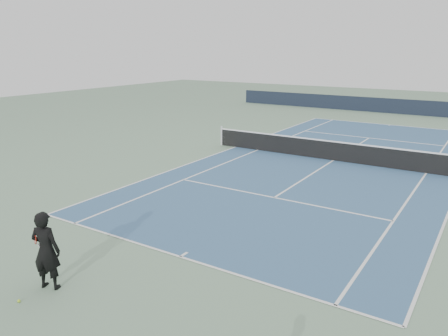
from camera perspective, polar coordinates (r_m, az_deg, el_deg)
The scene contains 6 objects.
ground at distance 21.59m, azimuth 14.10°, elevation 0.94°, with size 80.00×80.00×0.00m, color gray.
court_surface at distance 21.59m, azimuth 14.10°, elevation 0.96°, with size 10.97×23.77×0.01m, color #365A80.
tennis_net at distance 21.48m, azimuth 14.19°, elevation 2.24°, with size 12.90×0.10×1.07m.
windscreen_far at distance 38.64m, azimuth 22.85°, elevation 7.36°, with size 30.00×0.25×1.20m, color black.
tennis_player at distance 10.56m, azimuth -22.22°, elevation -9.92°, with size 0.86×0.69×1.83m.
tennis_ball at distance 10.64m, azimuth -25.22°, elevation -15.44°, with size 0.07×0.07×0.07m, color #B8DA2C.
Camera 1 is at (6.48, -19.92, 5.23)m, focal length 35.00 mm.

